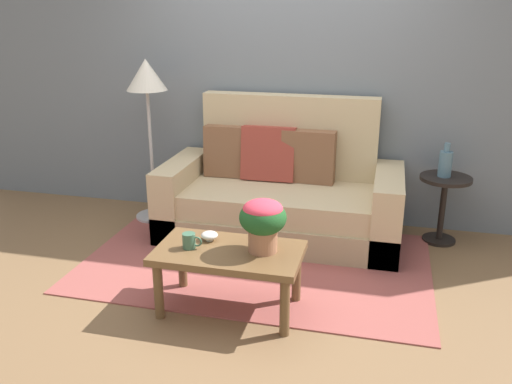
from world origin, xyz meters
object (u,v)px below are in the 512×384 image
Objects in this scene: table_vase at (445,163)px; potted_plant at (263,219)px; couch at (281,195)px; snack_bowl at (209,236)px; floor_lamp at (147,92)px; coffee_mug at (190,241)px; side_table at (444,197)px; coffee_table at (229,259)px.

potted_plant is at bearing -129.52° from table_vase.
couch is 1.24m from snack_bowl.
floor_lamp is 2.59m from table_vase.
side_table is at bearing 42.09° from coffee_mug.
snack_bowl is at bearing -52.52° from floor_lamp.
potted_plant reaches higher than side_table.
couch is 1.32m from potted_plant.
potted_plant is at bearing 8.96° from coffee_mug.
side_table is at bearing 1.86° from floor_lamp.
floor_lamp is (-1.14, 1.38, 0.82)m from coffee_table.
side_table is 1.68× the size of potted_plant.
floor_lamp is 5.24× the size of table_vase.
potted_plant is (-1.20, -1.43, 0.25)m from side_table.
table_vase is (1.64, 1.51, 0.21)m from coffee_mug.
floor_lamp is at bearing -178.01° from table_vase.
coffee_table is 1.63× the size of side_table.
side_table is 4.42× the size of coffee_mug.
table_vase is at bearing 6.48° from couch.
side_table is 2.05× the size of table_vase.
coffee_table is 2.74× the size of potted_plant.
coffee_table is at bearing -170.22° from potted_plant.
coffee_table is 8.27× the size of snack_bowl.
coffee_table is 1.97m from floor_lamp.
couch is at bearing 86.88° from coffee_table.
coffee_mug is (-1.66, -1.50, 0.08)m from side_table.
table_vase is (-0.02, 0.01, 0.29)m from side_table.
snack_bowl is at bearing -139.35° from side_table.
coffee_table is at bearing -133.50° from table_vase.
coffee_mug is 0.46× the size of table_vase.
snack_bowl is (-0.17, 0.11, 0.10)m from coffee_table.
potted_plant is at bearing 9.78° from coffee_table.
couch is 5.88× the size of potted_plant.
side_table is (1.34, 0.15, 0.05)m from couch.
snack_bowl is at bearing 146.56° from coffee_table.
potted_plant is (0.14, -1.28, 0.29)m from couch.
snack_bowl is 2.08m from table_vase.
floor_lamp reaches higher than couch.
couch is 1.40m from coffee_mug.
table_vase is at bearing 41.09° from snack_bowl.
side_table is 2.08m from snack_bowl.
potted_plant is 2.62× the size of coffee_mug.
coffee_mug is 1.15× the size of snack_bowl.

